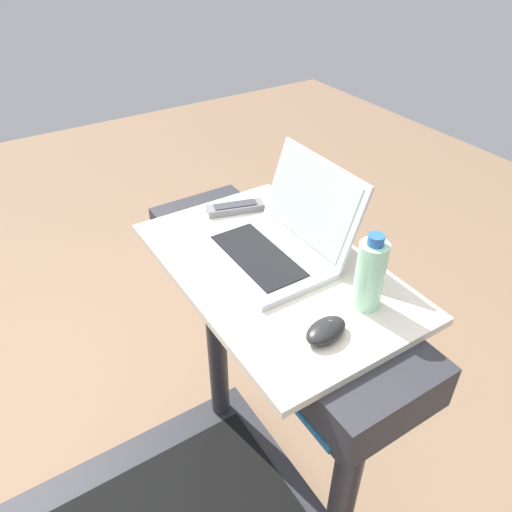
{
  "coord_description": "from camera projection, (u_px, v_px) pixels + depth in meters",
  "views": [
    {
      "loc": [
        0.78,
        0.16,
        1.81
      ],
      "look_at": [
        0.0,
        0.65,
        1.13
      ],
      "focal_mm": 34.79,
      "sensor_mm": 36.0,
      "label": 1
    }
  ],
  "objects": [
    {
      "name": "computer_mouse",
      "position": [
        326.0,
        331.0,
        1.0
      ],
      "size": [
        0.08,
        0.11,
        0.03
      ],
      "primitive_type": "ellipsoid",
      "rotation": [
        0.0,
        0.0,
        0.18
      ],
      "color": "black",
      "rests_on": "desk_board"
    },
    {
      "name": "water_bottle",
      "position": [
        370.0,
        274.0,
        1.04
      ],
      "size": [
        0.06,
        0.06,
        0.18
      ],
      "color": "#9EDBB2",
      "rests_on": "desk_board"
    },
    {
      "name": "laptop",
      "position": [
        279.0,
        238.0,
        1.21
      ],
      "size": [
        0.32,
        0.29,
        0.22
      ],
      "rotation": [
        0.0,
        0.0,
        -0.06
      ],
      "color": "#B7B7BC",
      "rests_on": "desk_board"
    },
    {
      "name": "tv_remote",
      "position": [
        235.0,
        208.0,
        1.4
      ],
      "size": [
        0.09,
        0.17,
        0.02
      ],
      "color": "slate",
      "rests_on": "desk_board"
    },
    {
      "name": "desk_board",
      "position": [
        273.0,
        269.0,
        1.2
      ],
      "size": [
        0.71,
        0.44,
        0.02
      ],
      "primitive_type": "cube",
      "color": "beige",
      "rests_on": "treadmill_base"
    }
  ]
}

